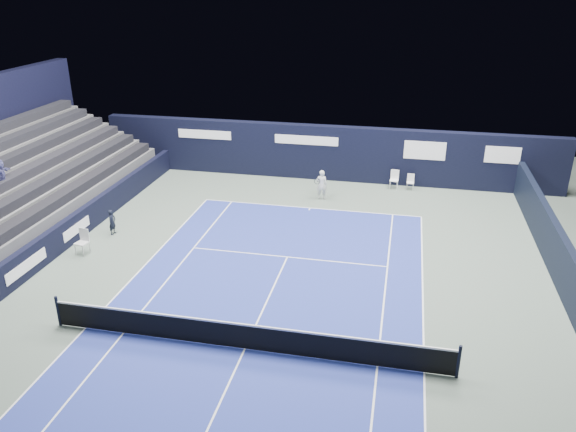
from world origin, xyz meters
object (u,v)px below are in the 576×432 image
tennis_net (244,336)px  tennis_player (322,185)px  folding_chair_back_a (395,176)px  line_judge_chair (83,240)px  folding_chair_back_b (411,181)px

tennis_net → tennis_player: tennis_player is taller
folding_chair_back_a → tennis_net: bearing=-99.5°
folding_chair_back_a → line_judge_chair: 16.48m
folding_chair_back_a → tennis_player: size_ratio=0.65×
line_judge_chair → tennis_player: bearing=53.4°
folding_chair_back_a → folding_chair_back_b: (0.87, -0.07, -0.18)m
tennis_net → tennis_player: 13.31m
folding_chair_back_b → line_judge_chair: line_judge_chair is taller
folding_chair_back_b → tennis_player: 5.15m
folding_chair_back_a → line_judge_chair: line_judge_chair is taller
folding_chair_back_a → line_judge_chair: bearing=-134.4°
line_judge_chair → folding_chair_back_a: bearing=51.0°
line_judge_chair → tennis_player: (8.80, 8.28, 0.17)m
line_judge_chair → tennis_net: 9.83m
folding_chair_back_b → line_judge_chair: (-13.34, -10.70, 0.12)m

